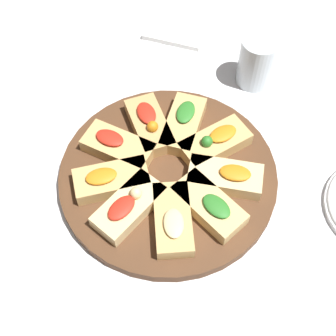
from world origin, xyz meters
TOP-DOWN VIEW (x-y plane):
  - ground_plane at (0.00, 0.00)m, footprint 3.00×3.00m
  - serving_board at (0.00, 0.00)m, footprint 0.38×0.38m
  - focaccia_slice_0 at (0.07, 0.07)m, footprint 0.13×0.13m
  - focaccia_slice_1 at (0.00, 0.10)m, footprint 0.06×0.13m
  - focaccia_slice_2 at (-0.06, 0.08)m, footprint 0.12×0.13m
  - focaccia_slice_3 at (-0.10, 0.03)m, footprint 0.14×0.09m
  - focaccia_slice_4 at (-0.09, -0.05)m, footprint 0.14×0.11m
  - focaccia_slice_5 at (-0.04, -0.09)m, footprint 0.10×0.14m
  - focaccia_slice_6 at (0.03, -0.10)m, footprint 0.09×0.14m
  - focaccia_slice_7 at (0.09, -0.05)m, footprint 0.14×0.11m
  - focaccia_slice_8 at (0.10, 0.02)m, footprint 0.13×0.08m
  - water_glass at (-0.19, -0.22)m, footprint 0.07×0.07m
  - napkin_stack at (-0.05, -0.39)m, footprint 0.16×0.15m

SIDE VIEW (x-z plane):
  - ground_plane at x=0.00m, z-range 0.00..0.00m
  - napkin_stack at x=-0.05m, z-range 0.00..0.01m
  - serving_board at x=0.00m, z-range 0.00..0.02m
  - focaccia_slice_1 at x=0.00m, z-range 0.02..0.05m
  - focaccia_slice_2 at x=-0.06m, z-range 0.02..0.05m
  - focaccia_slice_3 at x=-0.10m, z-range 0.02..0.05m
  - focaccia_slice_5 at x=-0.04m, z-range 0.02..0.05m
  - focaccia_slice_7 at x=0.09m, z-range 0.02..0.05m
  - focaccia_slice_8 at x=0.10m, z-range 0.02..0.05m
  - focaccia_slice_0 at x=0.07m, z-range 0.02..0.06m
  - focaccia_slice_4 at x=-0.09m, z-range 0.02..0.06m
  - focaccia_slice_6 at x=0.03m, z-range 0.02..0.06m
  - water_glass at x=-0.19m, z-range 0.00..0.10m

